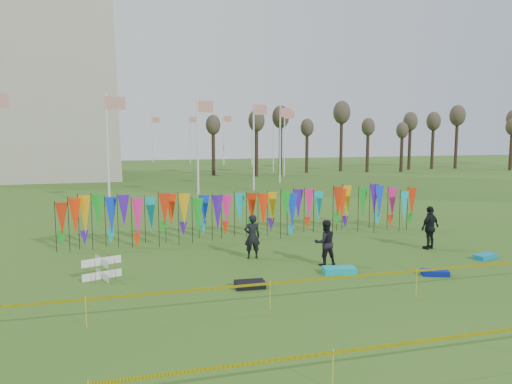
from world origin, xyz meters
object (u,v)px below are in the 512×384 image
object	(u,v)px
kite_bag_turquoise	(339,270)
kite_bag_black	(250,284)
box_kite	(102,268)
kite_bag_teal	(485,256)
kite_bag_blue	(435,273)
person_right	(430,228)
person_left	(252,236)
person_mid	(325,243)

from	to	relation	value
kite_bag_turquoise	kite_bag_black	bearing A→B (deg)	-168.48
box_kite	kite_bag_teal	size ratio (longest dim) A/B	0.80
box_kite	kite_bag_teal	bearing A→B (deg)	-4.84
kite_bag_turquoise	kite_bag_black	distance (m)	3.80
kite_bag_blue	kite_bag_black	xyz separation A→B (m)	(-7.07, 0.45, 0.02)
person_right	person_left	bearing A→B (deg)	-23.90
kite_bag_black	kite_bag_teal	size ratio (longest dim) A/B	0.99
box_kite	kite_bag_teal	distance (m)	15.61
box_kite	person_right	distance (m)	14.39
person_right	kite_bag_teal	xyz separation A→B (m)	(1.20, -2.20, -0.89)
kite_bag_blue	kite_bag_black	bearing A→B (deg)	176.38
person_left	person_right	bearing A→B (deg)	-178.73
kite_bag_turquoise	kite_bag_blue	distance (m)	3.56
person_left	person_mid	world-z (taller)	person_left
person_right	kite_bag_turquoise	xyz separation A→B (m)	(-5.70, -2.54, -0.87)
kite_bag_black	kite_bag_teal	xyz separation A→B (m)	(10.62, 1.10, -0.02)
box_kite	kite_bag_blue	xyz separation A→B (m)	(12.00, -2.86, -0.31)
person_mid	kite_bag_turquoise	bearing A→B (deg)	94.95
person_left	person_mid	bearing A→B (deg)	149.10
person_left	kite_bag_turquoise	world-z (taller)	person_left
person_left	kite_bag_turquoise	size ratio (longest dim) A/B	1.55
kite_bag_blue	box_kite	bearing A→B (deg)	166.58
box_kite	person_mid	xyz separation A→B (m)	(8.60, -0.40, 0.51)
kite_bag_turquoise	kite_bag_teal	world-z (taller)	kite_bag_turquoise
person_mid	kite_bag_teal	world-z (taller)	person_mid
person_right	kite_bag_black	bearing A→B (deg)	-0.70
kite_bag_turquoise	person_mid	bearing A→B (deg)	92.07
kite_bag_blue	person_right	bearing A→B (deg)	57.90
kite_bag_teal	kite_bag_blue	bearing A→B (deg)	-156.47
person_left	kite_bag_blue	xyz separation A→B (m)	(5.93, -4.31, -0.84)
kite_bag_blue	kite_bag_teal	bearing A→B (deg)	23.53
kite_bag_blue	kite_bag_teal	distance (m)	3.87
person_right	kite_bag_black	world-z (taller)	person_right
box_kite	person_right	world-z (taller)	person_right
kite_bag_blue	kite_bag_teal	xyz separation A→B (m)	(3.55, 1.55, -0.00)
kite_bag_black	kite_bag_blue	bearing A→B (deg)	-3.62
kite_bag_turquoise	kite_bag_teal	bearing A→B (deg)	2.83
box_kite	kite_bag_turquoise	size ratio (longest dim) A/B	0.67
kite_bag_turquoise	kite_bag_blue	world-z (taller)	kite_bag_turquoise
person_mid	kite_bag_blue	distance (m)	4.27
person_right	kite_bag_teal	distance (m)	2.66
person_left	kite_bag_teal	size ratio (longest dim) A/B	1.83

